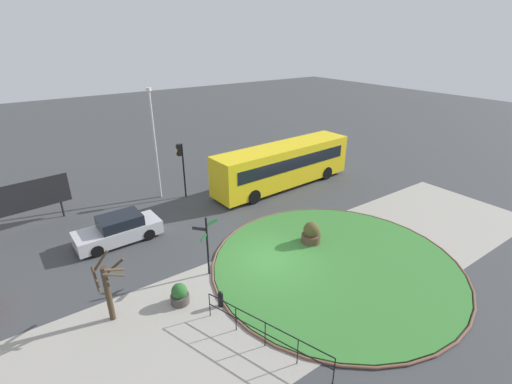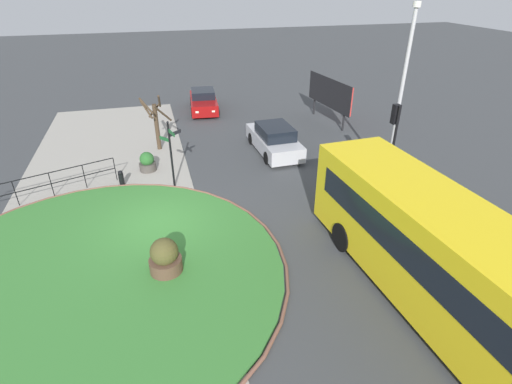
# 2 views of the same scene
# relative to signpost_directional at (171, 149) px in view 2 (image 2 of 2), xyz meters

# --- Properties ---
(ground) EXTENTS (120.00, 120.00, 0.00)m
(ground) POSITION_rel_signpost_directional_xyz_m (2.99, -0.84, -1.79)
(ground) COLOR #3D3F42
(sidewalk_paving) EXTENTS (32.00, 7.62, 0.02)m
(sidewalk_paving) POSITION_rel_signpost_directional_xyz_m (2.99, -3.03, -1.78)
(sidewalk_paving) COLOR #9E998E
(sidewalk_paving) RESTS_ON ground
(grass_island) EXTENTS (11.93, 11.93, 0.10)m
(grass_island) POSITION_rel_signpost_directional_xyz_m (5.45, -2.98, -1.74)
(grass_island) COLOR #387A33
(grass_island) RESTS_ON ground
(grass_kerb_ring) EXTENTS (12.24, 12.24, 0.11)m
(grass_kerb_ring) POSITION_rel_signpost_directional_xyz_m (5.45, -2.98, -1.73)
(grass_kerb_ring) COLOR brown
(grass_kerb_ring) RESTS_ON ground
(signpost_directional) EXTENTS (1.16, 0.92, 3.03)m
(signpost_directional) POSITION_rel_signpost_directional_xyz_m (0.00, 0.00, 0.00)
(signpost_directional) COLOR black
(signpost_directional) RESTS_ON ground
(bollard_foreground) EXTENTS (0.23, 0.23, 0.75)m
(bollard_foreground) POSITION_rel_signpost_directional_xyz_m (-0.65, -2.27, -1.40)
(bollard_foreground) COLOR black
(bollard_foreground) RESTS_ON ground
(railing_grass_edge) EXTENTS (1.82, 5.08, 1.13)m
(railing_grass_edge) POSITION_rel_signpost_directional_xyz_m (-0.40, -5.06, -1.05)
(railing_grass_edge) COLOR black
(railing_grass_edge) RESTS_ON ground
(bus_yellow) EXTENTS (11.39, 3.02, 3.11)m
(bus_yellow) POSITION_rel_signpost_directional_xyz_m (9.73, 6.44, -0.11)
(bus_yellow) COLOR yellow
(bus_yellow) RESTS_ON ground
(car_near_lane) EXTENTS (4.53, 1.97, 1.50)m
(car_near_lane) POSITION_rel_signpost_directional_xyz_m (-2.56, 5.46, -1.09)
(car_near_lane) COLOR #B7B7BC
(car_near_lane) RESTS_ON ground
(car_far_lane) EXTENTS (4.48, 2.16, 1.41)m
(car_far_lane) POSITION_rel_signpost_directional_xyz_m (-10.87, 2.96, -1.13)
(car_far_lane) COLOR maroon
(car_far_lane) RESTS_ON ground
(traffic_light_near) EXTENTS (0.49, 0.26, 3.82)m
(traffic_light_near) POSITION_rel_signpost_directional_xyz_m (2.81, 8.80, 1.01)
(traffic_light_near) COLOR black
(traffic_light_near) RESTS_ON ground
(lamppost_tall) EXTENTS (0.32, 0.32, 7.43)m
(lamppost_tall) POSITION_rel_signpost_directional_xyz_m (1.49, 9.77, 2.22)
(lamppost_tall) COLOR #B7B7BC
(lamppost_tall) RESTS_ON ground
(billboard_left) EXTENTS (4.80, 0.69, 2.78)m
(billboard_left) POSITION_rel_signpost_directional_xyz_m (-6.34, 10.24, 0.07)
(billboard_left) COLOR black
(billboard_left) RESTS_ON ground
(planter_near_signpost) EXTENTS (0.79, 0.79, 0.96)m
(planter_near_signpost) POSITION_rel_signpost_directional_xyz_m (-1.96, -1.10, -1.35)
(planter_near_signpost) COLOR #47423D
(planter_near_signpost) RESTS_ON ground
(planter_kerbside) EXTENTS (1.03, 1.03, 1.27)m
(planter_kerbside) POSITION_rel_signpost_directional_xyz_m (5.86, -0.77, -1.21)
(planter_kerbside) COLOR brown
(planter_kerbside) RESTS_ON ground
(street_tree_bare) EXTENTS (1.21, 1.57, 3.00)m
(street_tree_bare) POSITION_rel_signpost_directional_xyz_m (-4.52, -0.43, -0.21)
(street_tree_bare) COLOR #423323
(street_tree_bare) RESTS_ON ground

